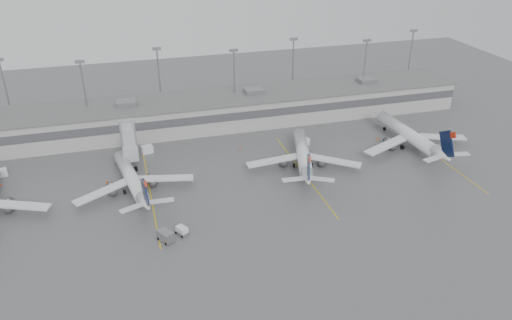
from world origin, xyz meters
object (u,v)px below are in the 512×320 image
object	(u,v)px
baggage_tug	(182,231)
jet_far_right	(410,135)
jet_mid_right	(303,155)
jet_mid_left	(132,179)

from	to	relation	value
baggage_tug	jet_far_right	bearing A→B (deg)	-11.63
jet_far_right	jet_mid_right	bearing A→B (deg)	-178.69
jet_mid_left	jet_mid_right	distance (m)	39.48
jet_mid_left	jet_mid_right	size ratio (longest dim) A/B	0.98
jet_mid_right	jet_far_right	size ratio (longest dim) A/B	0.90
jet_mid_right	baggage_tug	xyz separation A→B (m)	(-31.63, -19.60, -2.41)
jet_mid_right	jet_mid_left	bearing A→B (deg)	-163.02
jet_mid_left	jet_mid_right	bearing A→B (deg)	-9.13
jet_mid_right	baggage_tug	world-z (taller)	jet_mid_right
jet_mid_left	jet_mid_right	world-z (taller)	jet_mid_right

